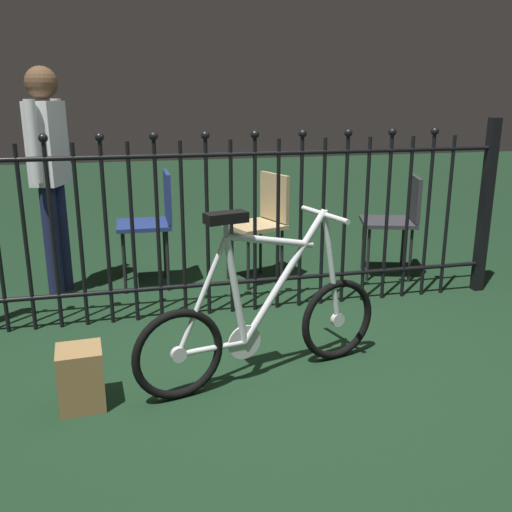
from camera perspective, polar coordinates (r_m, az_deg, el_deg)
The scene contains 8 objects.
ground_plane at distance 3.16m, azimuth 1.97°, elevation -10.77°, with size 20.00×20.00×0.00m, color black.
iron_fence at distance 3.69m, azimuth -2.56°, elevation 3.62°, with size 3.69×0.07×1.26m.
bicycle at distance 2.90m, azimuth 0.74°, elevation -6.53°, with size 1.35×0.47×0.89m.
chair_charcoal at distance 4.64m, azimuth 14.08°, elevation 4.00°, with size 0.51×0.51×0.81m.
chair_navy at distance 4.33m, azimuth -10.24°, elevation 3.94°, with size 0.41×0.40×0.87m.
chair_tan at distance 4.39m, azimuth 0.71°, elevation 3.98°, with size 0.48×0.48×0.84m.
person_visitor at distance 4.27m, azimuth -20.06°, elevation 8.75°, with size 0.27×0.45×1.60m.
display_crate at distance 2.84m, azimuth -17.18°, elevation -11.57°, with size 0.21×0.21×0.29m, color olive.
Camera 1 is at (-0.78, -2.72, 1.43)m, focal length 39.82 mm.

